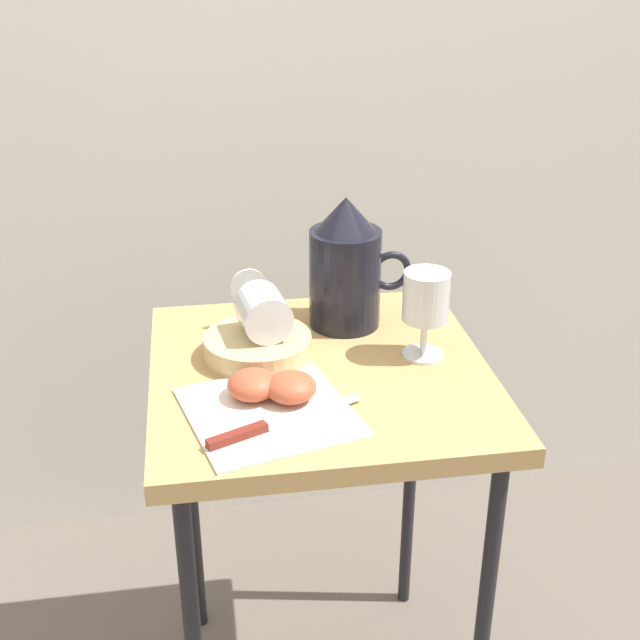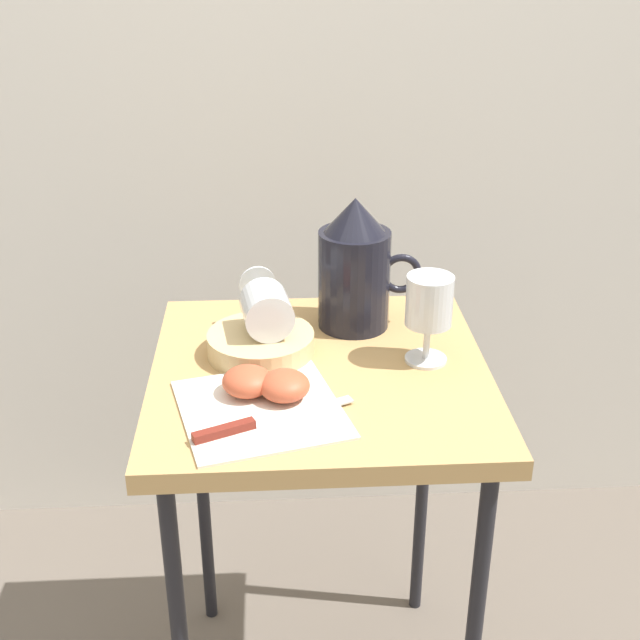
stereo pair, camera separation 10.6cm
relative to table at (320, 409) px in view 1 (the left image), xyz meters
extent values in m
cube|color=silver|center=(0.00, 0.59, 0.30)|extent=(2.40, 0.03, 1.84)
cube|color=tan|center=(0.00, 0.00, 0.06)|extent=(0.50, 0.51, 0.03)
cylinder|color=black|center=(0.21, -0.21, -0.29)|extent=(0.02, 0.02, 0.67)
cylinder|color=black|center=(-0.21, 0.21, -0.29)|extent=(0.02, 0.02, 0.67)
cylinder|color=black|center=(0.21, 0.21, -0.29)|extent=(0.02, 0.02, 0.67)
cube|color=silver|center=(-0.09, -0.11, 0.07)|extent=(0.26, 0.26, 0.00)
cylinder|color=tan|center=(-0.09, 0.05, 0.09)|extent=(0.16, 0.16, 0.03)
cylinder|color=black|center=(0.06, 0.14, 0.15)|extent=(0.12, 0.12, 0.16)
cylinder|color=#D1661E|center=(0.06, 0.14, 0.12)|extent=(0.11, 0.11, 0.09)
cone|color=black|center=(0.06, 0.14, 0.26)|extent=(0.10, 0.10, 0.06)
torus|color=black|center=(0.14, 0.14, 0.16)|extent=(0.07, 0.01, 0.07)
cylinder|color=silver|center=(0.16, 0.01, 0.08)|extent=(0.06, 0.06, 0.00)
cylinder|color=silver|center=(0.16, 0.01, 0.11)|extent=(0.01, 0.01, 0.06)
cylinder|color=silver|center=(0.16, 0.01, 0.17)|extent=(0.07, 0.07, 0.08)
cylinder|color=#D1661E|center=(0.16, 0.01, 0.16)|extent=(0.06, 0.06, 0.04)
cylinder|color=silver|center=(-0.08, 0.05, 0.15)|extent=(0.09, 0.09, 0.07)
cylinder|color=silver|center=(-0.09, 0.12, 0.15)|extent=(0.02, 0.06, 0.01)
cylinder|color=silver|center=(-0.09, 0.15, 0.15)|extent=(0.06, 0.01, 0.06)
ellipsoid|color=#C15133|center=(-0.11, -0.07, 0.10)|extent=(0.07, 0.07, 0.04)
ellipsoid|color=#C15133|center=(-0.05, -0.09, 0.10)|extent=(0.07, 0.07, 0.04)
cube|color=silver|center=(-0.03, -0.13, 0.08)|extent=(0.14, 0.07, 0.00)
cube|color=maroon|center=(-0.14, -0.18, 0.08)|extent=(0.08, 0.05, 0.01)
camera|label=1|loc=(-0.17, -1.09, 0.69)|focal=47.25mm
camera|label=2|loc=(-0.07, -1.10, 0.69)|focal=47.25mm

